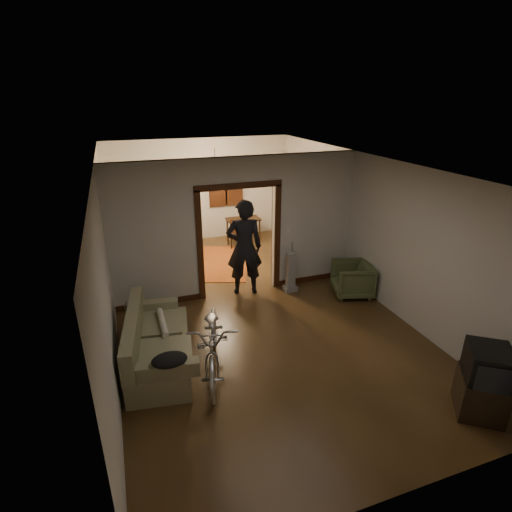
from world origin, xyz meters
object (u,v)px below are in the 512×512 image
bicycle (214,341)px  armchair (352,279)px  locker (163,217)px  desk (243,230)px  sofa (159,338)px  person (244,248)px

bicycle → armchair: bicycle is taller
locker → desk: locker is taller
desk → sofa: bearing=-122.3°
bicycle → locker: size_ratio=1.05×
desk → person: bearing=-108.6°
locker → desk: (2.16, -0.10, -0.58)m
bicycle → person: (1.21, 2.27, 0.49)m
person → locker: bearing=-56.3°
locker → desk: size_ratio=2.03×
locker → desk: 2.24m
person → desk: size_ratio=2.20×
bicycle → armchair: (3.26, 1.43, -0.16)m
sofa → bicycle: size_ratio=1.01×
sofa → armchair: 4.14m
sofa → armchair: sofa is taller
bicycle → locker: locker is taller
armchair → person: bearing=-95.2°
person → sofa: bearing=54.5°
armchair → bicycle: bearing=-49.2°
bicycle → locker: 5.32m
sofa → bicycle: bearing=-22.0°
sofa → desk: bearing=67.1°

